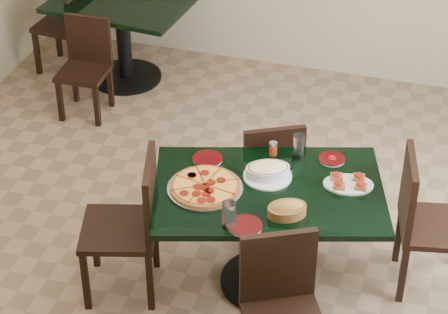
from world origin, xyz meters
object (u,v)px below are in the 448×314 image
(bread_basket, at_px, (287,209))
(pepperoni_pizza, at_px, (205,187))
(chair_right, at_px, (423,216))
(lasagna_casserole, at_px, (268,171))
(back_chair_near, at_px, (86,62))
(back_chair_left, at_px, (70,19))
(chair_near, at_px, (281,302))
(chair_far, at_px, (270,169))
(chair_left, at_px, (133,219))
(back_table, at_px, (123,25))
(main_table, at_px, (268,213))
(bruschetta_platter, at_px, (349,182))

(bread_basket, bearing_deg, pepperoni_pizza, 138.24)
(bread_basket, bearing_deg, chair_right, 2.91)
(lasagna_casserole, bearing_deg, back_chair_near, 118.13)
(chair_right, relative_size, pepperoni_pizza, 2.09)
(back_chair_left, bearing_deg, chair_near, 47.14)
(back_chair_near, height_order, lasagna_casserole, lasagna_casserole)
(chair_far, xyz_separation_m, back_chair_left, (-2.21, 1.63, 0.02))
(chair_far, relative_size, chair_left, 0.89)
(back_table, distance_m, chair_far, 2.35)
(chair_left, xyz_separation_m, back_chair_near, (-1.17, 1.89, -0.10))
(main_table, height_order, chair_far, chair_far)
(lasagna_casserole, relative_size, bruschetta_platter, 0.93)
(main_table, distance_m, back_chair_left, 3.21)
(back_table, relative_size, pepperoni_pizza, 2.69)
(chair_left, bearing_deg, back_chair_near, -164.14)
(back_chair_left, distance_m, lasagna_casserole, 3.12)
(lasagna_casserole, height_order, bruschetta_platter, lasagna_casserole)
(back_table, bearing_deg, lasagna_casserole, -43.59)
(chair_left, distance_m, bruschetta_platter, 1.31)
(main_table, relative_size, bread_basket, 5.63)
(chair_far, xyz_separation_m, chair_right, (1.03, -0.27, 0.05))
(chair_left, xyz_separation_m, back_chair_left, (-1.57, 2.46, -0.04))
(chair_left, bearing_deg, lasagna_casserole, 101.60)
(chair_right, relative_size, back_chair_near, 1.16)
(chair_near, distance_m, pepperoni_pizza, 0.85)
(back_table, height_order, chair_far, chair_far)
(main_table, bearing_deg, bruschetta_platter, 3.78)
(main_table, xyz_separation_m, chair_far, (-0.13, 0.56, -0.09))
(chair_far, relative_size, back_chair_near, 1.07)
(chair_right, xyz_separation_m, chair_left, (-1.67, -0.56, 0.02))
(main_table, bearing_deg, bread_basket, -69.83)
(chair_left, bearing_deg, chair_near, 53.33)
(back_chair_near, bearing_deg, bruschetta_platter, -34.17)
(back_table, relative_size, chair_right, 1.29)
(lasagna_casserole, distance_m, bruschetta_platter, 0.48)
(back_chair_left, bearing_deg, chair_right, 64.48)
(back_table, xyz_separation_m, bread_basket, (2.00, -2.39, 0.27))
(back_table, height_order, chair_left, chair_left)
(main_table, height_order, back_chair_left, back_chair_left)
(main_table, distance_m, chair_far, 0.58)
(chair_left, bearing_deg, pepperoni_pizza, 94.94)
(chair_near, xyz_separation_m, back_chair_left, (-2.59, 2.85, -0.00))
(chair_near, bearing_deg, chair_right, 28.35)
(back_chair_left, bearing_deg, main_table, 51.76)
(back_table, xyz_separation_m, lasagna_casserole, (1.80, -2.07, 0.27))
(back_chair_near, xyz_separation_m, back_chair_left, (-0.41, 0.57, 0.05))
(main_table, height_order, bruschetta_platter, bruschetta_platter)
(chair_far, distance_m, back_chair_near, 2.09)
(chair_left, bearing_deg, chair_far, 126.67)
(chair_far, distance_m, bruschetta_platter, 0.76)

